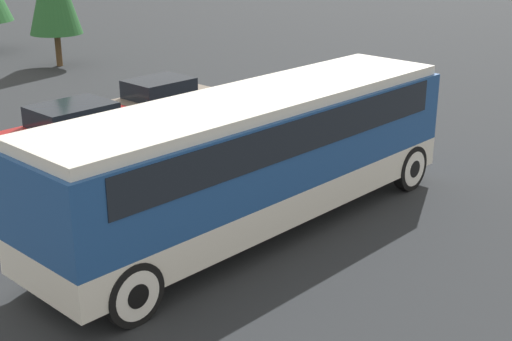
% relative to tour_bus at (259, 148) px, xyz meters
% --- Properties ---
extents(ground_plane, '(120.00, 120.00, 0.00)m').
position_rel_tour_bus_xyz_m(ground_plane, '(-0.10, -0.00, -1.89)').
color(ground_plane, '#26282B').
extents(tour_bus, '(10.88, 2.67, 3.11)m').
position_rel_tour_bus_xyz_m(tour_bus, '(0.00, 0.00, 0.00)').
color(tour_bus, silver).
rests_on(tour_bus, ground_plane).
extents(parked_car_near, '(4.03, 1.82, 1.50)m').
position_rel_tour_bus_xyz_m(parked_car_near, '(4.12, 8.35, -1.15)').
color(parked_car_near, '#7A6B5B').
rests_on(parked_car_near, ground_plane).
extents(parked_car_mid, '(4.36, 1.93, 1.52)m').
position_rel_tour_bus_xyz_m(parked_car_mid, '(0.21, 7.52, -1.14)').
color(parked_car_mid, maroon).
rests_on(parked_car_mid, ground_plane).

